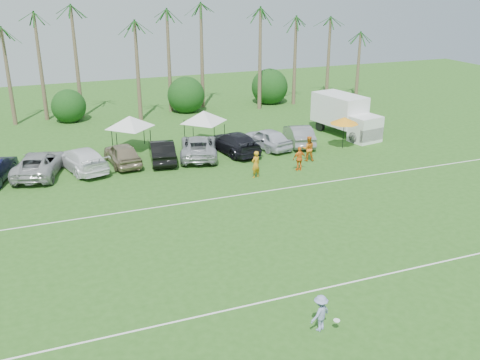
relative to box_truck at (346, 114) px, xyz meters
name	(u,v)px	position (x,y,z in m)	size (l,w,h in m)	color
ground	(299,324)	(-17.00, -24.10, -1.89)	(120.00, 120.00, 0.00)	#295A1B
field_lines	(232,241)	(-17.00, -16.10, -1.89)	(80.00, 12.10, 0.01)	white
palm_tree_3	(36,17)	(-25.00, 13.90, 8.17)	(2.40, 2.40, 11.90)	brown
palm_tree_4	(83,44)	(-21.00, 13.90, 5.59)	(2.40, 2.40, 8.90)	brown
palm_tree_5	(125,33)	(-17.00, 13.90, 6.46)	(2.40, 2.40, 9.90)	brown
palm_tree_6	(164,23)	(-13.00, 13.90, 7.32)	(2.40, 2.40, 10.90)	brown
palm_tree_7	(202,13)	(-9.00, 13.90, 8.17)	(2.40, 2.40, 11.90)	brown
palm_tree_8	(247,37)	(-4.00, 13.90, 5.59)	(2.40, 2.40, 8.90)	brown
palm_tree_9	(290,27)	(1.00, 13.90, 6.46)	(2.40, 2.40, 9.90)	brown
palm_tree_10	(330,18)	(6.00, 13.90, 7.32)	(2.40, 2.40, 10.90)	brown
palm_tree_11	(361,9)	(10.00, 13.90, 8.17)	(2.40, 2.40, 11.90)	brown
bush_tree_1	(68,102)	(-23.00, 14.90, -0.09)	(4.00, 4.00, 4.00)	brown
bush_tree_2	(184,93)	(-11.00, 14.90, -0.09)	(4.00, 4.00, 4.00)	brown
bush_tree_3	(268,87)	(-1.00, 14.90, -0.09)	(4.00, 4.00, 4.00)	brown
sideline_player_a	(256,164)	(-11.93, -7.40, -0.90)	(0.72, 0.47, 1.98)	orange
sideline_player_b	(308,149)	(-6.63, -5.40, -0.90)	(0.96, 0.75, 1.98)	orange
sideline_player_c	(299,159)	(-8.32, -7.19, -0.97)	(1.07, 0.45, 1.83)	orange
box_truck	(346,114)	(0.00, 0.00, 0.00)	(3.83, 7.22, 3.54)	white
canopy_tent_left	(129,116)	(-19.03, 2.36, 1.02)	(4.20, 4.20, 3.40)	black
canopy_tent_right	(204,111)	(-12.85, 1.81, 1.04)	(4.23, 4.23, 3.42)	black
market_umbrella	(344,120)	(-2.35, -3.54, 0.51)	(2.40, 2.40, 2.68)	black
frisbee_player	(320,313)	(-16.38, -24.73, -1.10)	(1.32, 0.94, 1.59)	#868FBF
parked_car_2	(39,164)	(-26.35, -1.18, -1.04)	(2.83, 6.14, 1.71)	#A2A3A3
parked_car_3	(82,159)	(-23.34, -1.29, -1.04)	(2.39, 5.88, 1.71)	white
parked_car_4	(122,154)	(-20.33, -1.05, -1.04)	(2.02, 5.01, 1.71)	gray
parked_car_5	(162,151)	(-17.33, -1.39, -1.04)	(1.81, 5.18, 1.71)	black
parked_car_6	(199,146)	(-14.32, -1.34, -1.04)	(2.83, 6.14, 1.71)	#9EA1A5
parked_car_7	(234,143)	(-11.31, -1.36, -1.04)	(2.39, 5.88, 1.71)	black
parked_car_8	(267,138)	(-8.31, -1.21, -1.04)	(2.02, 5.01, 1.71)	silver
parked_car_9	(299,135)	(-5.30, -1.21, -1.04)	(1.81, 5.18, 1.71)	gray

